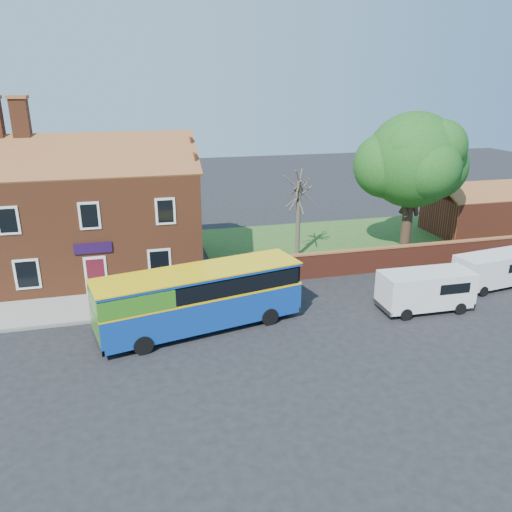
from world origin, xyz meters
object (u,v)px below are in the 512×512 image
object	(u,v)px
van_far	(493,269)
large_tree	(413,163)
van_near	(426,289)
bus	(194,297)

from	to	relation	value
van_far	large_tree	size ratio (longest dim) A/B	0.49
van_far	van_near	bearing A→B (deg)	-169.94
bus	van_far	size ratio (longest dim) A/B	2.13
large_tree	bus	bearing A→B (deg)	-153.47
van_near	large_tree	size ratio (longest dim) A/B	0.50
bus	van_far	xyz separation A→B (m)	(17.45, 1.06, -0.59)
bus	large_tree	distance (m)	18.16
van_far	large_tree	bearing A→B (deg)	96.34
van_near	large_tree	bearing A→B (deg)	67.38
bus	van_near	size ratio (longest dim) A/B	2.10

